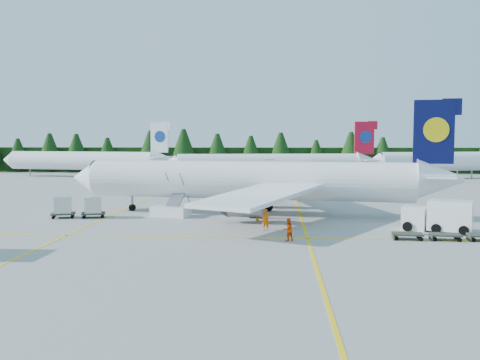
# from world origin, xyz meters

# --- Properties ---
(ground) EXTENTS (320.00, 320.00, 0.00)m
(ground) POSITION_xyz_m (0.00, 0.00, 0.00)
(ground) COLOR #969691
(ground) RESTS_ON ground
(taxi_stripe_a) EXTENTS (0.25, 120.00, 0.01)m
(taxi_stripe_a) POSITION_xyz_m (-14.00, 20.00, 0.01)
(taxi_stripe_a) COLOR yellow
(taxi_stripe_a) RESTS_ON ground
(taxi_stripe_b) EXTENTS (0.25, 120.00, 0.01)m
(taxi_stripe_b) POSITION_xyz_m (6.00, 20.00, 0.01)
(taxi_stripe_b) COLOR yellow
(taxi_stripe_b) RESTS_ON ground
(taxi_stripe_cross) EXTENTS (80.00, 0.25, 0.01)m
(taxi_stripe_cross) POSITION_xyz_m (0.00, -6.00, 0.01)
(taxi_stripe_cross) COLOR yellow
(taxi_stripe_cross) RESTS_ON ground
(treeline_hedge) EXTENTS (220.00, 4.00, 6.00)m
(treeline_hedge) POSITION_xyz_m (0.00, 82.00, 3.00)
(treeline_hedge) COLOR black
(treeline_hedge) RESTS_ON ground
(airliner_navy) EXTENTS (40.76, 33.33, 11.89)m
(airliner_navy) POSITION_xyz_m (-0.35, 7.85, 3.58)
(airliner_navy) COLOR white
(airliner_navy) RESTS_ON ground
(airliner_red) EXTENTS (38.56, 31.50, 11.26)m
(airliner_red) POSITION_xyz_m (1.28, 47.99, 3.39)
(airliner_red) COLOR white
(airliner_red) RESTS_ON ground
(airliner_far_left) EXTENTS (38.75, 10.86, 11.38)m
(airliner_far_left) POSITION_xyz_m (-38.90, 61.36, 3.57)
(airliner_far_left) COLOR white
(airliner_far_left) RESTS_ON ground
(airliner_far_right) EXTENTS (38.43, 12.32, 11.37)m
(airliner_far_right) POSITION_xyz_m (39.34, 63.63, 3.56)
(airliner_far_right) COLOR white
(airliner_far_right) RESTS_ON ground
(airstairs) EXTENTS (4.27, 5.80, 3.49)m
(airstairs) POSITION_xyz_m (-7.43, 5.83, 0.76)
(airstairs) COLOR white
(airstairs) RESTS_ON ground
(service_truck) EXTENTS (6.09, 4.20, 2.77)m
(service_truck) POSITION_xyz_m (17.44, -1.89, 1.37)
(service_truck) COLOR white
(service_truck) RESTS_ON ground
(dolly_train) EXTENTS (11.28, 1.93, 0.14)m
(dolly_train) POSITION_xyz_m (18.39, -5.95, 0.44)
(dolly_train) COLOR #323829
(dolly_train) RESTS_ON ground
(uld_pair) EXTENTS (5.80, 2.84, 1.81)m
(uld_pair) POSITION_xyz_m (-16.80, 4.06, 1.22)
(uld_pair) COLOR #323829
(uld_pair) RESTS_ON ground
(crew_a) EXTENTS (0.74, 0.53, 1.91)m
(crew_a) POSITION_xyz_m (2.56, -2.31, 0.96)
(crew_a) COLOR #E46004
(crew_a) RESTS_ON ground
(crew_b) EXTENTS (1.11, 1.05, 1.81)m
(crew_b) POSITION_xyz_m (4.40, -7.09, 0.91)
(crew_b) COLOR #FE4205
(crew_b) RESTS_ON ground
(crew_c) EXTENTS (0.90, 0.97, 1.95)m
(crew_c) POSITION_xyz_m (1.67, 3.02, 0.98)
(crew_c) COLOR orange
(crew_c) RESTS_ON ground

